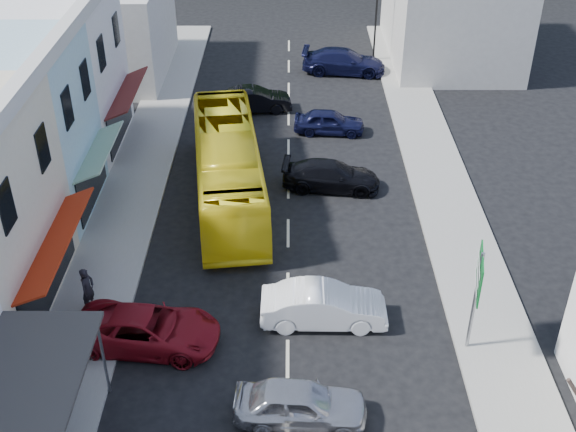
# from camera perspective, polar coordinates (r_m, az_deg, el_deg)

# --- Properties ---
(ground) EXTENTS (120.00, 120.00, 0.00)m
(ground) POSITION_cam_1_polar(r_m,az_deg,el_deg) (25.80, -0.03, -11.43)
(ground) COLOR black
(ground) RESTS_ON ground
(sidewalk_left) EXTENTS (3.00, 52.00, 0.15)m
(sidewalk_left) POSITION_cam_1_polar(r_m,az_deg,el_deg) (34.47, -12.55, 0.68)
(sidewalk_left) COLOR gray
(sidewalk_left) RESTS_ON ground
(sidewalk_right) EXTENTS (3.00, 52.00, 0.15)m
(sidewalk_right) POSITION_cam_1_polar(r_m,az_deg,el_deg) (34.44, 12.59, 0.64)
(sidewalk_right) COLOR gray
(sidewalk_right) RESTS_ON ground
(distant_block_left) EXTENTS (8.00, 10.00, 6.00)m
(distant_block_left) POSITION_cam_1_polar(r_m,az_deg,el_deg) (49.35, -14.46, 14.23)
(distant_block_left) COLOR #B7B2A8
(distant_block_left) RESTS_ON ground
(distant_block_right) EXTENTS (8.00, 12.00, 7.00)m
(distant_block_right) POSITION_cam_1_polar(r_m,az_deg,el_deg) (51.73, 12.84, 15.88)
(distant_block_right) COLOR #B7B2A8
(distant_block_right) RESTS_ON ground
(bus) EXTENTS (4.00, 11.83, 3.10)m
(bus) POSITION_cam_1_polar(r_m,az_deg,el_deg) (33.84, -4.77, 3.68)
(bus) COLOR yellow
(bus) RESTS_ON ground
(car_silver) EXTENTS (4.49, 2.04, 1.40)m
(car_silver) POSITION_cam_1_polar(r_m,az_deg,el_deg) (23.50, 0.98, -14.62)
(car_silver) COLOR #ADACB1
(car_silver) RESTS_ON ground
(car_white) EXTENTS (4.41, 1.82, 1.40)m
(car_white) POSITION_cam_1_polar(r_m,az_deg,el_deg) (26.92, 2.84, -7.20)
(car_white) COLOR white
(car_white) RESTS_ON ground
(car_red) EXTENTS (4.78, 2.40, 1.40)m
(car_red) POSITION_cam_1_polar(r_m,az_deg,el_deg) (26.44, -11.06, -8.80)
(car_red) COLOR maroon
(car_red) RESTS_ON ground
(car_black_near) EXTENTS (4.66, 2.28, 1.40)m
(car_black_near) POSITION_cam_1_polar(r_m,az_deg,el_deg) (35.02, 3.43, 3.22)
(car_black_near) COLOR black
(car_black_near) RESTS_ON ground
(car_navy_mid) EXTENTS (4.53, 2.14, 1.40)m
(car_navy_mid) POSITION_cam_1_polar(r_m,az_deg,el_deg) (40.39, 3.28, 7.50)
(car_navy_mid) COLOR black
(car_navy_mid) RESTS_ON ground
(car_black_far) EXTENTS (4.59, 2.34, 1.40)m
(car_black_far) POSITION_cam_1_polar(r_m,az_deg,el_deg) (42.95, -2.69, 9.13)
(car_black_far) COLOR black
(car_black_far) RESTS_ON ground
(car_navy_far) EXTENTS (4.69, 2.36, 1.40)m
(car_navy_far) POSITION_cam_1_polar(r_m,az_deg,el_deg) (48.62, 4.43, 11.99)
(car_navy_far) COLOR black
(car_navy_far) RESTS_ON ground
(pedestrian_left) EXTENTS (0.58, 0.70, 1.70)m
(pedestrian_left) POSITION_cam_1_polar(r_m,az_deg,el_deg) (28.19, -15.52, -5.68)
(pedestrian_left) COLOR black
(pedestrian_left) RESTS_ON sidewalk_left
(direction_sign) EXTENTS (0.95, 1.98, 4.22)m
(direction_sign) POSITION_cam_1_polar(r_m,az_deg,el_deg) (25.67, 14.51, -6.68)
(direction_sign) COLOR #06571C
(direction_sign) RESTS_ON ground
(traffic_signal) EXTENTS (1.00, 1.32, 5.48)m
(traffic_signal) POSITION_cam_1_polar(r_m,az_deg,el_deg) (50.16, 6.94, 14.99)
(traffic_signal) COLOR black
(traffic_signal) RESTS_ON ground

